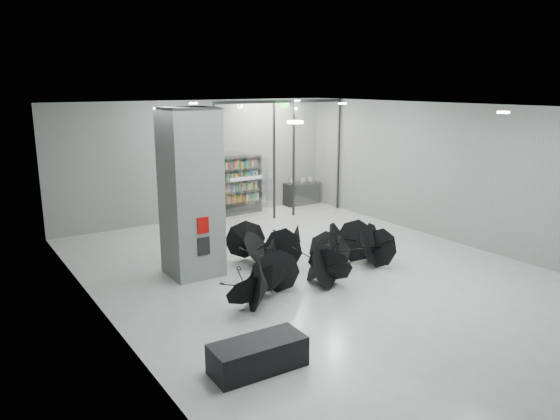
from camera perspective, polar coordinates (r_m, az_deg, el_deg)
room at (r=12.14m, az=5.11°, el=5.44°), size 14.00×14.02×4.01m
column at (r=12.70m, az=-9.58°, el=1.80°), size 1.20×1.20×4.00m
fire_cabinet at (r=12.30m, az=-8.28°, el=-1.64°), size 0.28×0.04×0.38m
info_panel at (r=12.44m, az=-8.20°, el=-3.87°), size 0.30×0.03×0.42m
exit_sign at (r=17.74m, az=0.54°, el=11.16°), size 0.30×0.06×0.15m
glass_partition at (r=18.04m, az=0.15°, el=5.98°), size 5.06×0.08×4.00m
bench at (r=8.87m, az=-2.39°, el=-15.32°), size 1.58×0.72×0.50m
bookshelf at (r=18.73m, az=-4.71°, el=2.62°), size 1.88×0.45×2.05m
shop_counter at (r=20.38m, az=2.28°, el=1.83°), size 1.44×0.59×0.86m
umbrella_cluster at (r=12.90m, az=3.38°, el=-5.63°), size 5.42×4.06×1.32m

